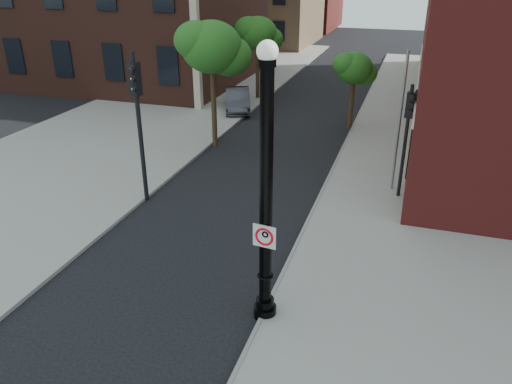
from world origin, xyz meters
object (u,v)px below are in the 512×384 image
(lamppost, at_px, (266,206))
(no_parking_sign, at_px, (264,236))
(parked_car, at_px, (238,100))
(traffic_signal_right, at_px, (407,124))
(traffic_signal_left, at_px, (137,104))

(lamppost, xyz_separation_m, no_parking_sign, (0.02, -0.17, -0.69))
(lamppost, xyz_separation_m, parked_car, (-6.93, 17.38, -2.41))
(lamppost, height_order, traffic_signal_right, lamppost)
(no_parking_sign, height_order, parked_car, no_parking_sign)
(lamppost, relative_size, no_parking_sign, 11.84)
(lamppost, bearing_deg, traffic_signal_left, 140.47)
(lamppost, height_order, traffic_signal_left, lamppost)
(parked_car, distance_m, traffic_signal_left, 12.77)
(parked_car, bearing_deg, no_parking_sign, -88.79)
(lamppost, bearing_deg, no_parking_sign, -83.14)
(no_parking_sign, relative_size, traffic_signal_left, 0.10)
(lamppost, height_order, no_parking_sign, lamppost)
(lamppost, relative_size, traffic_signal_right, 1.56)
(traffic_signal_left, xyz_separation_m, traffic_signal_right, (8.77, 2.94, -0.74))
(traffic_signal_left, bearing_deg, traffic_signal_right, 31.49)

